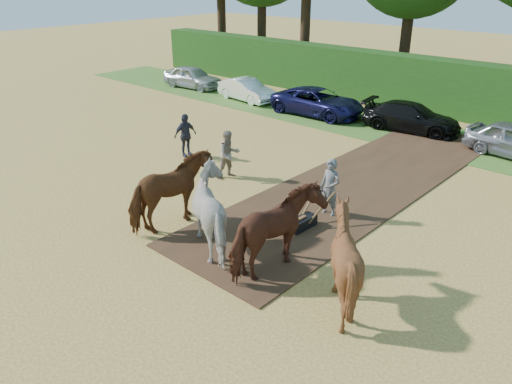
{
  "coord_description": "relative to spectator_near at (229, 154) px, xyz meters",
  "views": [
    {
      "loc": [
        10.26,
        -8.82,
        7.53
      ],
      "look_at": [
        1.12,
        1.28,
        1.4
      ],
      "focal_mm": 35.0,
      "sensor_mm": 36.0,
      "label": 1
    }
  ],
  "objects": [
    {
      "name": "ground",
      "position": [
        2.7,
        -3.95,
        -0.94
      ],
      "size": [
        120.0,
        120.0,
        0.0
      ],
      "primitive_type": "plane",
      "color": "gold",
      "rests_on": "ground"
    },
    {
      "name": "earth_strip",
      "position": [
        4.2,
        3.05,
        -0.92
      ],
      "size": [
        4.5,
        17.0,
        0.05
      ],
      "primitive_type": "cube",
      "color": "#472D1C",
      "rests_on": "ground"
    },
    {
      "name": "grass_verge",
      "position": [
        2.7,
        10.05,
        -0.93
      ],
      "size": [
        50.0,
        5.0,
        0.03
      ],
      "primitive_type": "cube",
      "color": "#38601E",
      "rests_on": "ground"
    },
    {
      "name": "hedgerow",
      "position": [
        2.7,
        14.55,
        0.56
      ],
      "size": [
        46.0,
        1.6,
        3.0
      ],
      "primitive_type": "cube",
      "color": "#14380F",
      "rests_on": "ground"
    },
    {
      "name": "spectator_near",
      "position": [
        0.0,
        0.0,
        0.0
      ],
      "size": [
        0.95,
        1.08,
        1.89
      ],
      "primitive_type": "imported",
      "rotation": [
        0.0,
        0.0,
        1.28
      ],
      "color": "#A1927E",
      "rests_on": "ground"
    },
    {
      "name": "spectator_far",
      "position": [
        -3.11,
        0.45,
        0.0
      ],
      "size": [
        0.56,
        1.15,
        1.89
      ],
      "primitive_type": "imported",
      "rotation": [
        0.0,
        0.0,
        1.48
      ],
      "color": "#282936",
      "rests_on": "ground"
    },
    {
      "name": "plough_team",
      "position": [
        4.68,
        -3.87,
        0.23
      ],
      "size": [
        7.79,
        5.61,
        2.37
      ],
      "color": "brown",
      "rests_on": "ground"
    },
    {
      "name": "parked_cars",
      "position": [
        2.3,
        9.97,
        -0.24
      ],
      "size": [
        35.92,
        3.38,
        1.49
      ],
      "color": "#AAADB1",
      "rests_on": "ground"
    }
  ]
}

